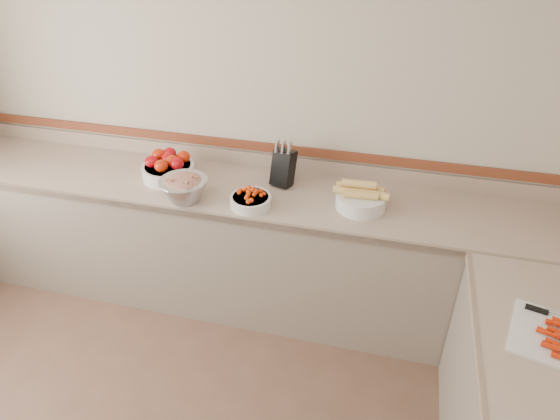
% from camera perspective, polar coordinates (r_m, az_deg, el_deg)
% --- Properties ---
extents(back_wall, '(4.00, 0.00, 4.00)m').
position_cam_1_polar(back_wall, '(3.24, -3.23, 11.43)').
color(back_wall, beige).
rests_on(back_wall, ground_plane).
extents(counter_back, '(4.00, 0.65, 1.08)m').
position_cam_1_polar(counter_back, '(3.39, -4.39, -4.02)').
color(counter_back, tan).
rests_on(counter_back, ground_plane).
extents(knife_block, '(0.16, 0.18, 0.30)m').
position_cam_1_polar(knife_block, '(3.12, 0.39, 4.96)').
color(knife_block, black).
rests_on(knife_block, counter_back).
extents(tomato_bowl, '(0.34, 0.34, 0.17)m').
position_cam_1_polar(tomato_bowl, '(3.30, -12.66, 4.78)').
color(tomato_bowl, silver).
rests_on(tomato_bowl, counter_back).
extents(cherry_tomato_bowl, '(0.25, 0.25, 0.13)m').
position_cam_1_polar(cherry_tomato_bowl, '(2.94, -3.37, 1.23)').
color(cherry_tomato_bowl, silver).
rests_on(cherry_tomato_bowl, counter_back).
extents(corn_bowl, '(0.33, 0.30, 0.18)m').
position_cam_1_polar(corn_bowl, '(2.95, 9.23, 1.39)').
color(corn_bowl, silver).
rests_on(corn_bowl, counter_back).
extents(rhubarb_bowl, '(0.29, 0.29, 0.17)m').
position_cam_1_polar(rhubarb_bowl, '(3.03, -10.92, 2.55)').
color(rhubarb_bowl, '#B2B2BA').
rests_on(rhubarb_bowl, counter_back).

